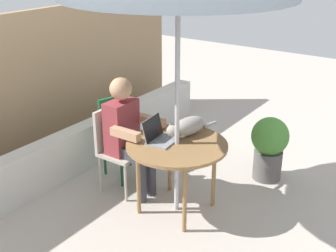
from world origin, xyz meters
name	(u,v)px	position (x,y,z in m)	size (l,w,h in m)	color
ground_plane	(176,209)	(0.00, 0.00, 0.00)	(14.00, 14.00, 0.00)	#ADA399
fence_back	(31,88)	(0.00, 2.01, 0.87)	(5.04, 0.08, 1.74)	#937756
planter_wall_low	(75,150)	(0.00, 1.38, 0.25)	(4.54, 0.20, 0.51)	beige
patio_table	(177,150)	(0.00, 0.00, 0.65)	(0.94, 0.94, 0.71)	olive
chair_occupied	(116,143)	(0.00, 0.75, 0.52)	(0.40, 0.40, 0.89)	#B2A899
chair_empty	(121,130)	(0.27, 0.92, 0.52)	(0.50, 0.50, 0.89)	#194C2D
person_seated	(127,131)	(0.00, 0.59, 0.69)	(0.48, 0.48, 1.23)	maroon
laptop	(158,134)	(-0.05, 0.18, 0.77)	(0.33, 0.29, 0.21)	gray
cat	(187,127)	(0.22, 0.03, 0.79)	(0.64, 0.25, 0.17)	gray
potted_plant_by_chair	(269,145)	(1.09, -0.47, 0.40)	(0.40, 0.40, 0.71)	#595654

